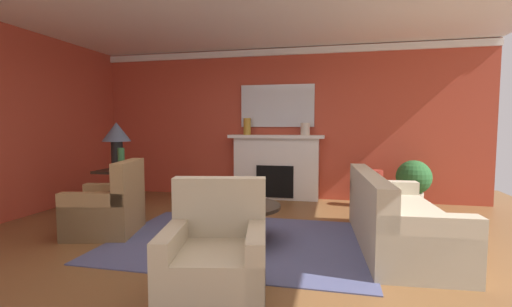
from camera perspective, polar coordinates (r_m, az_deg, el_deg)
ground_plane at (r=4.30m, az=-3.35°, el=-14.46°), size 9.13×9.13×0.00m
wall_fireplace at (r=6.89m, az=3.26°, el=4.81°), size 7.63×0.12×2.86m
wall_window at (r=6.30m, az=-35.63°, el=3.99°), size 0.12×6.27×2.86m
ceiling_panel at (r=4.60m, az=-2.41°, el=23.48°), size 7.63×6.27×0.06m
crown_moulding at (r=6.95m, az=3.20°, el=16.02°), size 7.63×0.08×0.12m
area_rug at (r=4.41m, az=-2.71°, el=-13.87°), size 3.04×2.21×0.01m
fireplace at (r=6.73m, az=3.23°, el=-2.47°), size 1.80×0.35×1.22m
mantel_mirror at (r=6.81m, az=3.45°, el=7.69°), size 1.41×0.04×0.80m
sofa at (r=4.44m, az=21.58°, el=-10.16°), size 1.04×2.15×0.85m
armchair_near_window at (r=4.99m, az=-22.79°, el=-8.45°), size 0.96×0.96×0.95m
armchair_facing_fireplace at (r=2.98m, az=-6.54°, el=-16.99°), size 0.94×0.94×0.95m
coffee_table at (r=4.32m, az=-2.72°, el=-9.72°), size 1.00×1.00×0.45m
side_table at (r=6.05m, az=-21.36°, el=-5.27°), size 0.56×0.56×0.70m
table_lamp at (r=5.97m, az=-21.59°, el=2.56°), size 0.44×0.44×0.75m
vase_tall_corner at (r=6.42m, az=18.54°, el=-5.39°), size 0.28×0.28×0.64m
vase_mantel_left at (r=6.74m, az=-1.43°, el=4.38°), size 0.14×0.14×0.32m
vase_mantel_right at (r=6.56m, az=7.95°, el=3.94°), size 0.17×0.17×0.23m
vase_on_side_table at (r=5.81m, az=-20.93°, el=-0.90°), size 0.10×0.10×0.36m
book_red_cover at (r=4.39m, az=-1.84°, el=-7.69°), size 0.21×0.20×0.04m
book_art_folio at (r=4.25m, az=-3.94°, el=-7.41°), size 0.23×0.24×0.06m
potted_plant at (r=6.36m, az=24.10°, el=-4.05°), size 0.56×0.56×0.83m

